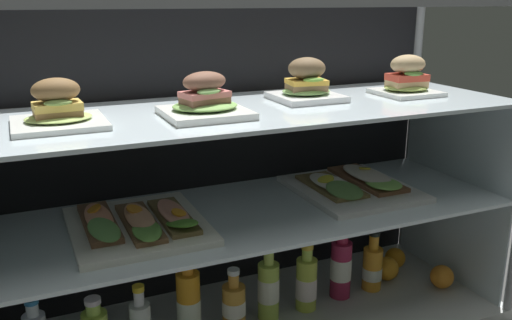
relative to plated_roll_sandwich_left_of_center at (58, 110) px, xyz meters
The scene contains 20 objects.
case_frame 0.58m from the plated_roll_sandwich_left_of_center, 22.12° to the left, with size 1.54×0.55×0.99m.
riser_lower_tier 0.73m from the plated_roll_sandwich_left_of_center, ahead, with size 1.48×0.49×0.35m.
shelf_lower_glass 0.61m from the plated_roll_sandwich_left_of_center, ahead, with size 1.49×0.51×0.01m, color silver.
riser_upper_tier 0.54m from the plated_roll_sandwich_left_of_center, ahead, with size 1.48×0.49×0.29m.
shelf_upper_glass 0.51m from the plated_roll_sandwich_left_of_center, ahead, with size 1.49×0.51×0.01m, color silver.
plated_roll_sandwich_left_of_center is the anchor object (origin of this frame).
plated_roll_sandwich_near_left_corner 0.35m from the plated_roll_sandwich_left_of_center, ahead, with size 0.20×0.20×0.11m.
plated_roll_sandwich_near_right_corner 0.69m from the plated_roll_sandwich_left_of_center, ahead, with size 0.18×0.18×0.12m.
plated_roll_sandwich_center 1.01m from the plated_roll_sandwich_left_of_center, ahead, with size 0.17×0.17×0.12m.
open_sandwich_tray_left_of_center 0.36m from the plated_roll_sandwich_left_of_center, ahead, with size 0.34×0.38×0.06m.
open_sandwich_tray_far_left 0.91m from the plated_roll_sandwich_left_of_center, ahead, with size 0.34×0.38×0.06m.
juice_bottle_back_center 0.67m from the plated_roll_sandwich_left_of_center, ahead, with size 0.07×0.07×0.25m.
juice_bottle_front_second 0.75m from the plated_roll_sandwich_left_of_center, ahead, with size 0.07×0.07×0.20m.
juice_bottle_front_fourth 0.81m from the plated_roll_sandwich_left_of_center, ahead, with size 0.07×0.07×0.24m.
juice_bottle_front_right_end 0.91m from the plated_roll_sandwich_left_of_center, ahead, with size 0.07×0.07×0.22m.
juice_bottle_front_middle 1.01m from the plated_roll_sandwich_left_of_center, ahead, with size 0.07×0.07×0.24m.
juice_bottle_front_left_end 1.13m from the plated_roll_sandwich_left_of_center, ahead, with size 0.07×0.07×0.21m.
orange_fruit_beside_bottles 1.22m from the plated_roll_sandwich_left_of_center, ahead, with size 0.08×0.08×0.08m, color orange.
orange_fruit_near_left_post 1.30m from the plated_roll_sandwich_left_of_center, ahead, with size 0.07×0.07×0.07m, color orange.
orange_fruit_rolled_forward 1.33m from the plated_roll_sandwich_left_of_center, ahead, with size 0.08×0.08×0.08m, color orange.
Camera 1 is at (-0.60, -1.35, 0.98)m, focal length 38.74 mm.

